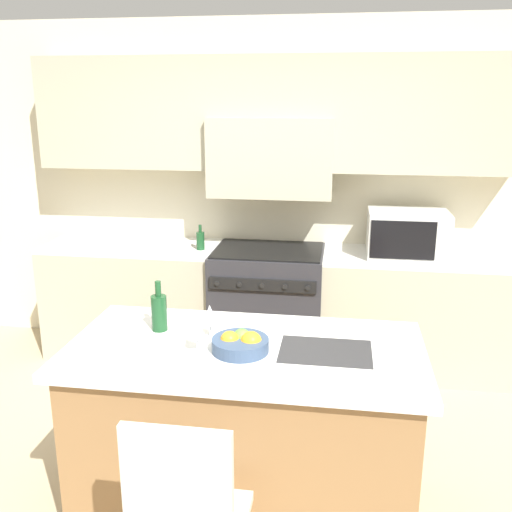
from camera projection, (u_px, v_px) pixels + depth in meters
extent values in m
cube|color=beige|center=(274.00, 191.00, 4.70)|extent=(10.00, 0.06, 2.70)
cube|color=#B2AD93|center=(272.00, 114.00, 4.34)|extent=(3.68, 0.34, 0.85)
cube|color=#B2AD93|center=(271.00, 157.00, 4.40)|extent=(0.95, 0.40, 0.60)
cube|color=#B2AD93|center=(135.00, 300.00, 4.78)|extent=(1.41, 0.62, 0.91)
cube|color=white|center=(131.00, 246.00, 4.66)|extent=(1.41, 0.62, 0.03)
cube|color=#B2AD93|center=(412.00, 315.00, 4.45)|extent=(1.41, 0.62, 0.91)
cube|color=white|center=(417.00, 258.00, 4.33)|extent=(1.41, 0.62, 0.03)
cube|color=#2D2D33|center=(268.00, 307.00, 4.60)|extent=(0.87, 0.66, 0.93)
cube|color=black|center=(268.00, 250.00, 4.47)|extent=(0.83, 0.61, 0.01)
cube|color=black|center=(262.00, 285.00, 4.19)|extent=(0.80, 0.02, 0.09)
cylinder|color=black|center=(217.00, 283.00, 4.23)|extent=(0.04, 0.02, 0.04)
cylinder|color=black|center=(239.00, 284.00, 4.20)|extent=(0.04, 0.02, 0.04)
cylinder|color=black|center=(262.00, 285.00, 4.18)|extent=(0.04, 0.02, 0.04)
cylinder|color=black|center=(285.00, 287.00, 4.15)|extent=(0.04, 0.02, 0.04)
cylinder|color=black|center=(308.00, 288.00, 4.13)|extent=(0.04, 0.02, 0.04)
cube|color=silver|center=(407.00, 234.00, 4.29)|extent=(0.59, 0.43, 0.34)
cube|color=black|center=(403.00, 240.00, 4.09)|extent=(0.46, 0.01, 0.28)
cube|color=olive|center=(245.00, 434.00, 2.91)|extent=(1.63, 0.81, 0.88)
cube|color=white|center=(245.00, 350.00, 2.79)|extent=(1.74, 0.88, 0.04)
cube|color=#2D2D30|center=(325.00, 352.00, 2.72)|extent=(0.44, 0.32, 0.01)
cylinder|color=#B2B2B7|center=(327.00, 336.00, 2.90)|extent=(0.02, 0.02, 0.00)
cube|color=beige|center=(177.00, 493.00, 2.00)|extent=(0.40, 0.04, 0.52)
cylinder|color=#194723|center=(159.00, 313.00, 2.95)|extent=(0.08, 0.08, 0.19)
cylinder|color=#194723|center=(158.00, 289.00, 2.91)|extent=(0.03, 0.03, 0.08)
cylinder|color=white|center=(198.00, 351.00, 2.72)|extent=(0.07, 0.07, 0.01)
cylinder|color=white|center=(198.00, 343.00, 2.71)|extent=(0.01, 0.01, 0.07)
cone|color=white|center=(197.00, 327.00, 2.69)|extent=(0.08, 0.08, 0.10)
cylinder|color=white|center=(210.00, 337.00, 2.88)|extent=(0.07, 0.07, 0.01)
cylinder|color=white|center=(210.00, 330.00, 2.87)|extent=(0.01, 0.01, 0.07)
cone|color=white|center=(210.00, 314.00, 2.85)|extent=(0.08, 0.08, 0.10)
cylinder|color=#384C6B|center=(240.00, 345.00, 2.72)|extent=(0.27, 0.27, 0.06)
sphere|color=gold|center=(230.00, 340.00, 2.72)|extent=(0.09, 0.09, 0.09)
sphere|color=gold|center=(251.00, 342.00, 2.70)|extent=(0.10, 0.10, 0.10)
sphere|color=#66A83D|center=(242.00, 337.00, 2.75)|extent=(0.09, 0.09, 0.09)
cylinder|color=#194723|center=(200.00, 241.00, 4.49)|extent=(0.06, 0.06, 0.14)
cylinder|color=#194723|center=(200.00, 229.00, 4.46)|extent=(0.02, 0.02, 0.06)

